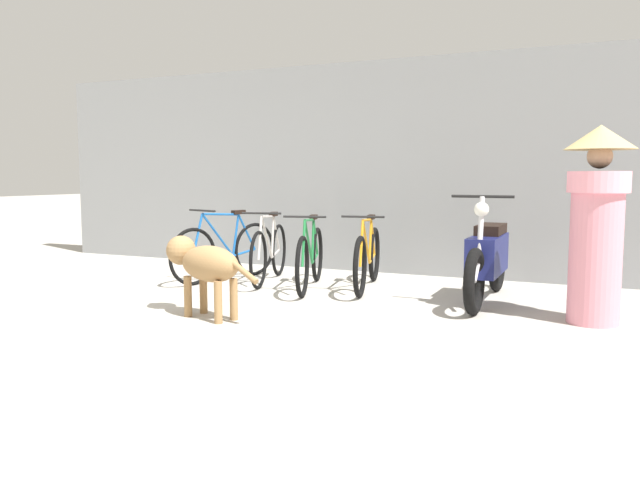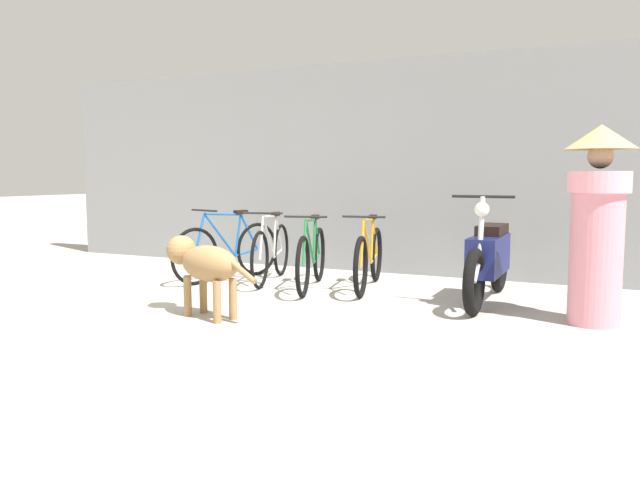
% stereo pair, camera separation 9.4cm
% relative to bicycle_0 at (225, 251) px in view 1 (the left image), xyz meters
% --- Properties ---
extents(ground_plane, '(60.00, 60.00, 0.00)m').
position_rel_bicycle_0_xyz_m(ground_plane, '(0.88, -2.12, -0.36)').
color(ground_plane, '#ADA89E').
extents(shop_wall_back, '(9.05, 0.20, 2.74)m').
position_rel_bicycle_0_xyz_m(shop_wall_back, '(0.88, 1.43, 1.01)').
color(shop_wall_back, gray).
rests_on(shop_wall_back, ground).
extents(bicycle_0, '(0.58, 1.59, 0.88)m').
position_rel_bicycle_0_xyz_m(bicycle_0, '(0.00, 0.00, 0.00)').
color(bicycle_0, black).
rests_on(bicycle_0, ground).
extents(bicycle_1, '(0.53, 1.58, 0.86)m').
position_rel_bicycle_0_xyz_m(bicycle_1, '(0.54, 0.11, -0.01)').
color(bicycle_1, black).
rests_on(bicycle_1, ground).
extents(bicycle_2, '(0.58, 1.65, 0.85)m').
position_rel_bicycle_0_xyz_m(bicycle_2, '(1.19, -0.11, -0.01)').
color(bicycle_2, black).
rests_on(bicycle_2, ground).
extents(bicycle_3, '(0.50, 1.70, 0.85)m').
position_rel_bicycle_0_xyz_m(bicycle_3, '(1.78, 0.16, -0.02)').
color(bicycle_3, black).
rests_on(bicycle_3, ground).
extents(motorcycle, '(0.58, 1.93, 1.09)m').
position_rel_bicycle_0_xyz_m(motorcycle, '(3.12, -0.06, 0.08)').
color(motorcycle, black).
rests_on(motorcycle, ground).
extents(stray_dog, '(1.18, 0.54, 0.72)m').
position_rel_bicycle_0_xyz_m(stray_dog, '(0.91, -1.77, 0.13)').
color(stray_dog, '#997247').
rests_on(stray_dog, ground).
extents(person_in_robes, '(0.82, 0.82, 1.69)m').
position_rel_bicycle_0_xyz_m(person_in_robes, '(4.11, -0.61, 0.56)').
color(person_in_robes, pink).
rests_on(person_in_robes, ground).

